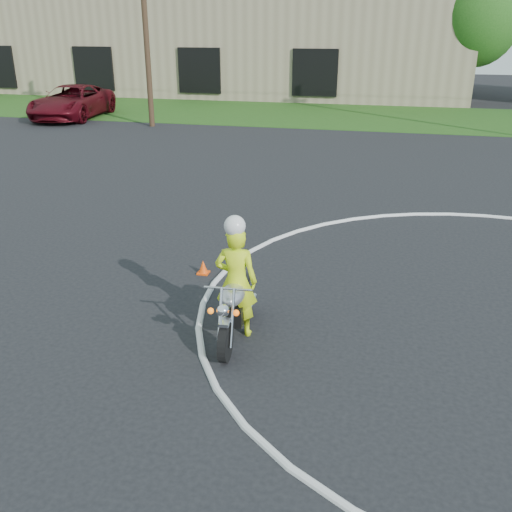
# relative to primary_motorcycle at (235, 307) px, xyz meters

# --- Properties ---
(grass_strip) EXTENTS (120.00, 10.00, 0.02)m
(grass_strip) POSITION_rel_primary_motorcycle_xyz_m (5.00, 25.97, -0.56)
(grass_strip) COLOR #1E4714
(grass_strip) RESTS_ON ground
(primary_motorcycle) EXTENTS (0.78, 2.22, 1.17)m
(primary_motorcycle) POSITION_rel_primary_motorcycle_xyz_m (0.00, 0.00, 0.00)
(primary_motorcycle) COLOR black
(primary_motorcycle) RESTS_ON ground
(rider_primary_grp) EXTENTS (0.74, 0.52, 2.16)m
(rider_primary_grp) POSITION_rel_primary_motorcycle_xyz_m (-0.01, 0.14, 0.48)
(rider_primary_grp) COLOR #D3F019
(rider_primary_grp) RESTS_ON ground
(pickup_grp) EXTENTS (3.58, 6.73, 1.80)m
(pickup_grp) POSITION_rel_primary_motorcycle_xyz_m (-15.45, 21.53, 0.33)
(pickup_grp) COLOR #500912
(pickup_grp) RESTS_ON ground
(warehouse) EXTENTS (41.00, 17.00, 8.30)m
(warehouse) POSITION_rel_primary_motorcycle_xyz_m (-13.00, 38.96, 3.59)
(warehouse) COLOR tan
(warehouse) RESTS_ON ground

